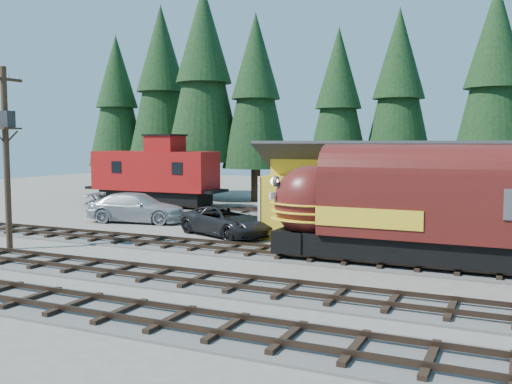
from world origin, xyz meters
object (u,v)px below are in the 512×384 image
at_px(locomotive, 425,214).
at_px(caboose, 155,174).
at_px(pickup_truck_a, 227,221).
at_px(utility_pole, 6,146).
at_px(pickup_truck_b, 137,208).
at_px(depot, 384,184).

xyz_separation_m(locomotive, caboose, (-23.06, 14.00, 0.38)).
height_order(caboose, pickup_truck_a, caboose).
bearing_deg(utility_pole, pickup_truck_b, 91.69).
relative_size(depot, caboose, 1.23).
relative_size(depot, pickup_truck_b, 1.95).
xyz_separation_m(depot, pickup_truck_a, (-8.17, -2.56, -2.13)).
xyz_separation_m(caboose, utility_pole, (4.07, -18.11, 2.36)).
bearing_deg(pickup_truck_a, pickup_truck_b, 97.37).
bearing_deg(pickup_truck_a, utility_pole, 159.96).
bearing_deg(utility_pole, locomotive, 13.26).
bearing_deg(caboose, pickup_truck_b, -62.94).
bearing_deg(caboose, locomotive, -31.27).
distance_m(depot, pickup_truck_a, 8.82).
height_order(depot, pickup_truck_b, depot).
distance_m(caboose, pickup_truck_b, 8.86).
relative_size(depot, utility_pole, 1.45).
bearing_deg(caboose, depot, -20.58).
relative_size(depot, pickup_truck_a, 2.14).
bearing_deg(pickup_truck_b, locomotive, -119.30).
height_order(caboose, pickup_truck_b, caboose).
bearing_deg(pickup_truck_a, locomotive, -85.47).
relative_size(caboose, pickup_truck_b, 1.58).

